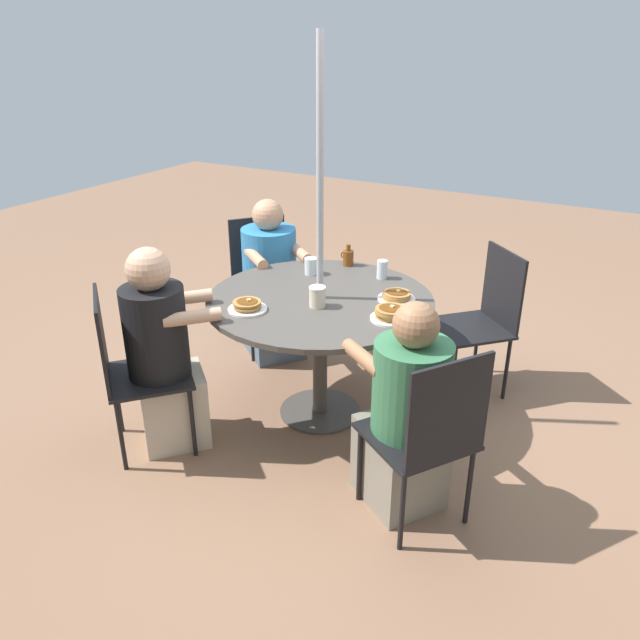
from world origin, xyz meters
name	(u,v)px	position (x,y,z in m)	size (l,w,h in m)	color
ground_plane	(320,412)	(0.00, 0.00, 0.00)	(12.00, 12.00, 0.00)	#8C664C
patio_table	(320,313)	(0.00, 0.00, 0.66)	(1.28, 1.28, 0.76)	#4C4742
umbrella_pole	(320,245)	(0.00, 0.00, 1.07)	(0.04, 0.04, 2.13)	#ADADB2
patio_chair_north	(484,314)	(-0.74, -0.77, 0.52)	(0.61, 0.61, 0.92)	black
patio_chair_east	(263,276)	(0.84, -0.65, 0.52)	(0.61, 0.61, 0.92)	black
diner_east	(271,287)	(0.70, -0.54, 0.50)	(0.61, 0.58, 1.11)	slate
patio_chair_south	(129,365)	(0.71, 0.80, 0.52)	(0.61, 0.61, 0.92)	black
diner_south	(163,357)	(0.59, 0.66, 0.53)	(0.54, 0.55, 1.15)	beige
patio_chair_west	(429,431)	(-0.89, 0.59, 0.52)	(0.60, 0.60, 0.92)	black
diner_west	(406,417)	(-0.74, 0.49, 0.49)	(0.58, 0.55, 1.08)	gray
pancake_plate_a	(247,306)	(0.25, 0.35, 0.78)	(0.21, 0.21, 0.06)	white
pancake_plate_b	(391,314)	(-0.46, 0.08, 0.79)	(0.21, 0.21, 0.08)	white
pancake_plate_c	(397,296)	(-0.39, -0.18, 0.78)	(0.21, 0.21, 0.06)	white
syrup_bottle	(348,257)	(0.11, -0.55, 0.81)	(0.09, 0.07, 0.14)	brown
coffee_cup	(317,297)	(-0.05, 0.12, 0.82)	(0.09, 0.09, 0.11)	beige
drinking_glass_a	(382,269)	(-0.18, -0.45, 0.82)	(0.06, 0.06, 0.11)	silver
drinking_glass_b	(311,266)	(0.23, -0.30, 0.81)	(0.08, 0.08, 0.10)	silver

